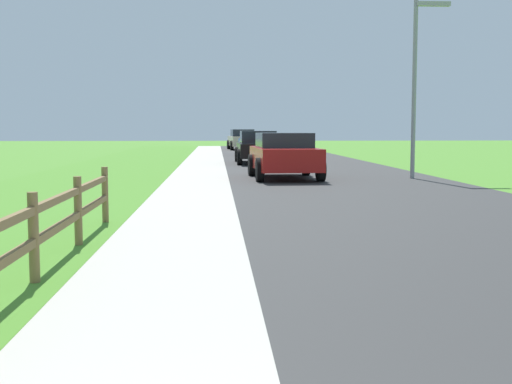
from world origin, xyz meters
The scene contains 9 objects.
ground_plane centered at (0.00, 25.00, 0.00)m, with size 120.00×120.00×0.00m, color #4A862A.
road_asphalt centered at (3.50, 27.00, 0.00)m, with size 7.00×66.00×0.01m, color #313131.
curb_concrete centered at (-3.00, 27.00, 0.00)m, with size 6.00×66.00×0.01m, color #B8B2A7.
grass_verge centered at (-4.50, 27.00, 0.01)m, with size 5.00×66.00×0.00m, color #4A862A.
parked_suv_red centered at (1.82, 20.84, 0.77)m, with size 2.24×4.28×1.48m.
parked_car_black centered at (1.52, 30.24, 0.75)m, with size 2.01×4.85×1.50m.
parked_car_blue centered at (1.94, 39.64, 0.76)m, with size 2.05×4.85×1.45m.
parked_car_beige centered at (1.58, 49.81, 0.77)m, with size 2.27×4.74×1.53m.
street_lamp centered at (6.11, 20.59, 3.45)m, with size 1.17×0.20×5.73m.
Camera 1 is at (-0.40, -0.75, 1.64)m, focal length 46.79 mm.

